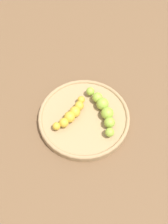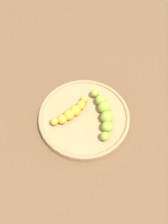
% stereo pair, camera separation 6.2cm
% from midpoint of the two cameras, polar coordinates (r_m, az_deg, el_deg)
% --- Properties ---
extents(ground_plane, '(2.40, 2.40, 0.00)m').
position_cam_midpoint_polar(ground_plane, '(0.65, 2.71, -1.99)').
color(ground_plane, brown).
extents(fruit_bowl, '(0.23, 0.23, 0.02)m').
position_cam_midpoint_polar(fruit_bowl, '(0.64, 2.76, -1.44)').
color(fruit_bowl, '#A08259').
rests_on(fruit_bowl, ground_plane).
extents(banana_green, '(0.05, 0.15, 0.03)m').
position_cam_midpoint_polar(banana_green, '(0.62, 7.40, -0.39)').
color(banana_green, '#8CAD38').
rests_on(banana_green, fruit_bowl).
extents(banana_spotted, '(0.11, 0.06, 0.03)m').
position_cam_midpoint_polar(banana_spotted, '(0.62, -0.05, -0.14)').
color(banana_spotted, gold).
rests_on(banana_spotted, fruit_bowl).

